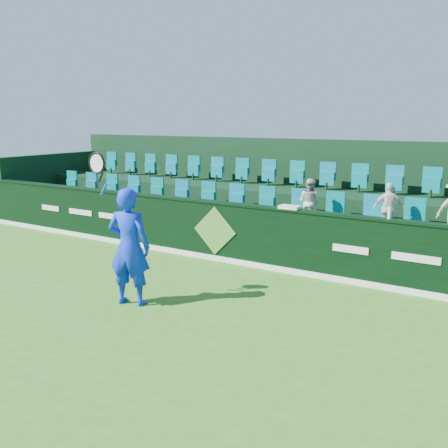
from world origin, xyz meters
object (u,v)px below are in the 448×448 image
Objects in this scene: spectator_middle at (389,209)px; drinks_bottle at (389,213)px; towel at (290,207)px; tennis_player at (129,246)px; spectator_left at (309,202)px.

drinks_bottle is at bearing 82.37° from spectator_middle.
drinks_bottle reaches higher than towel.
spectator_left is at bearing 70.20° from tennis_player.
tennis_player reaches higher than towel.
spectator_middle reaches higher than spectator_left.
tennis_player is at bearing -138.65° from drinks_bottle.
spectator_middle is 2.05m from towel.
spectator_left is 2.52× the size of towel.
tennis_player is at bearing 30.58° from spectator_middle.
towel is 2.00m from drinks_bottle.
spectator_left is 1.74m from spectator_middle.
spectator_middle is at bearing 104.19° from drinks_bottle.
towel is (0.03, -1.12, 0.05)m from spectator_left.
tennis_player reaches higher than spectator_left.
tennis_player is 4.76m from drinks_bottle.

